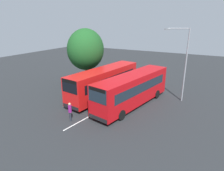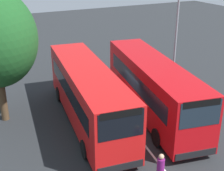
{
  "view_description": "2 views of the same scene",
  "coord_description": "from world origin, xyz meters",
  "px_view_note": "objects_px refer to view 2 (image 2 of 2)",
  "views": [
    {
      "loc": [
        18.96,
        9.29,
        8.68
      ],
      "look_at": [
        0.84,
        -0.65,
        1.87
      ],
      "focal_mm": 31.23,
      "sensor_mm": 36.0,
      "label": 1
    },
    {
      "loc": [
        15.48,
        -8.37,
        9.35
      ],
      "look_at": [
        -0.37,
        -0.42,
        1.92
      ],
      "focal_mm": 50.36,
      "sensor_mm": 36.0,
      "label": 2
    }
  ],
  "objects_px": {
    "bus_center_left": "(153,86)",
    "street_lamp": "(176,23)",
    "pedestrian": "(160,169)",
    "bus_far_left": "(88,93)"
  },
  "relations": [
    {
      "from": "pedestrian",
      "to": "bus_center_left",
      "type": "bearing_deg",
      "value": 5.1
    },
    {
      "from": "pedestrian",
      "to": "bus_far_left",
      "type": "bearing_deg",
      "value": 39.26
    },
    {
      "from": "bus_center_left",
      "to": "pedestrian",
      "type": "bearing_deg",
      "value": -19.74
    },
    {
      "from": "bus_far_left",
      "to": "pedestrian",
      "type": "height_order",
      "value": "bus_far_left"
    },
    {
      "from": "bus_far_left",
      "to": "bus_center_left",
      "type": "distance_m",
      "value": 4.06
    },
    {
      "from": "bus_far_left",
      "to": "pedestrian",
      "type": "xyz_separation_m",
      "value": [
        6.81,
        0.44,
        -0.82
      ]
    },
    {
      "from": "bus_center_left",
      "to": "street_lamp",
      "type": "xyz_separation_m",
      "value": [
        -3.72,
        4.29,
        2.79
      ]
    },
    {
      "from": "bus_center_left",
      "to": "bus_far_left",
      "type": "bearing_deg",
      "value": -90.34
    },
    {
      "from": "bus_center_left",
      "to": "pedestrian",
      "type": "relative_size",
      "value": 6.31
    },
    {
      "from": "bus_far_left",
      "to": "bus_center_left",
      "type": "relative_size",
      "value": 1.0
    }
  ]
}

